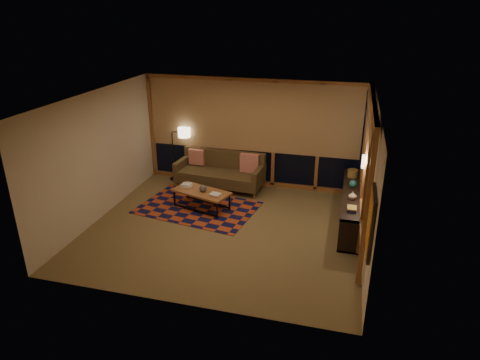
% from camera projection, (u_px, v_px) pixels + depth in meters
% --- Properties ---
extents(floor, '(5.50, 5.00, 0.01)m').
position_uv_depth(floor, '(225.00, 228.00, 8.86)').
color(floor, olive).
rests_on(floor, ground).
extents(ceiling, '(5.50, 5.00, 0.01)m').
position_uv_depth(ceiling, '(223.00, 98.00, 7.83)').
color(ceiling, silver).
rests_on(ceiling, walls).
extents(walls, '(5.51, 5.01, 2.70)m').
position_uv_depth(walls, '(224.00, 167.00, 8.35)').
color(walls, beige).
rests_on(walls, floor).
extents(window_wall_back, '(5.30, 0.16, 2.60)m').
position_uv_depth(window_wall_back, '(252.00, 133.00, 10.52)').
color(window_wall_back, brown).
rests_on(window_wall_back, walls).
extents(window_wall_right, '(0.16, 3.70, 2.60)m').
position_uv_depth(window_wall_right, '(366.00, 169.00, 8.26)').
color(window_wall_right, brown).
rests_on(window_wall_right, walls).
extents(wall_art, '(0.06, 0.74, 0.94)m').
position_uv_depth(wall_art, '(370.00, 223.00, 6.02)').
color(wall_art, red).
rests_on(wall_art, walls).
extents(wall_sconce, '(0.12, 0.18, 0.22)m').
position_uv_depth(wall_sconce, '(364.00, 162.00, 8.06)').
color(wall_sconce, beige).
rests_on(wall_sconce, walls).
extents(sofa, '(2.21, 1.04, 0.88)m').
position_uv_depth(sofa, '(220.00, 171.00, 10.66)').
color(sofa, '#4C3923').
rests_on(sofa, floor).
extents(pillow_left, '(0.41, 0.15, 0.40)m').
position_uv_depth(pillow_left, '(197.00, 158.00, 10.99)').
color(pillow_left, red).
rests_on(pillow_left, sofa).
extents(pillow_right, '(0.47, 0.17, 0.47)m').
position_uv_depth(pillow_right, '(250.00, 163.00, 10.54)').
color(pillow_right, red).
rests_on(pillow_right, sofa).
extents(area_rug, '(2.80, 2.09, 0.01)m').
position_uv_depth(area_rug, '(198.00, 208.00, 9.74)').
color(area_rug, '#AE401C').
rests_on(area_rug, floor).
extents(coffee_table, '(1.40, 0.94, 0.43)m').
position_uv_depth(coffee_table, '(202.00, 200.00, 9.64)').
color(coffee_table, brown).
rests_on(coffee_table, floor).
extents(book_stack_a, '(0.27, 0.21, 0.08)m').
position_uv_depth(book_stack_a, '(187.00, 185.00, 9.77)').
color(book_stack_a, white).
rests_on(book_stack_a, coffee_table).
extents(book_stack_b, '(0.29, 0.25, 0.05)m').
position_uv_depth(book_stack_b, '(215.00, 194.00, 9.33)').
color(book_stack_b, white).
rests_on(book_stack_b, coffee_table).
extents(ceramic_pot, '(0.17, 0.17, 0.16)m').
position_uv_depth(ceramic_pot, '(203.00, 188.00, 9.50)').
color(ceramic_pot, black).
rests_on(ceramic_pot, coffee_table).
extents(floor_lamp, '(0.50, 0.35, 1.42)m').
position_uv_depth(floor_lamp, '(173.00, 153.00, 11.08)').
color(floor_lamp, black).
rests_on(floor_lamp, floor).
extents(bookshelf, '(0.40, 2.73, 0.68)m').
position_uv_depth(bookshelf, '(351.00, 206.00, 9.04)').
color(bookshelf, black).
rests_on(bookshelf, floor).
extents(basket, '(0.29, 0.29, 0.17)m').
position_uv_depth(basket, '(353.00, 173.00, 9.64)').
color(basket, olive).
rests_on(basket, bookshelf).
extents(teal_bowl, '(0.17, 0.17, 0.16)m').
position_uv_depth(teal_bowl, '(353.00, 184.00, 9.09)').
color(teal_bowl, '#20695E').
rests_on(teal_bowl, bookshelf).
extents(vase, '(0.20, 0.20, 0.17)m').
position_uv_depth(vase, '(353.00, 195.00, 8.52)').
color(vase, tan).
rests_on(vase, bookshelf).
extents(shelf_book_stack, '(0.23, 0.29, 0.07)m').
position_uv_depth(shelf_book_stack, '(352.00, 209.00, 8.07)').
color(shelf_book_stack, white).
rests_on(shelf_book_stack, bookshelf).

